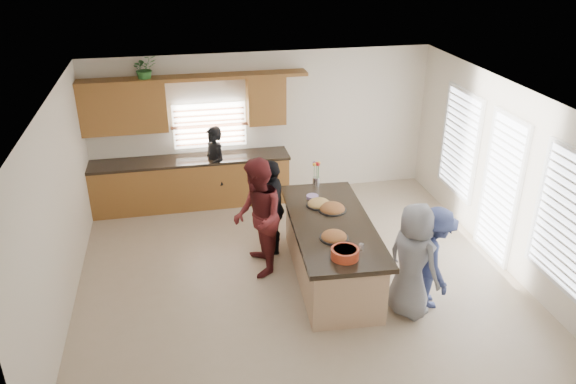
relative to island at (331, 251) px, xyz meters
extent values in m
plane|color=tan|center=(-0.49, 0.20, -0.45)|extent=(6.50, 6.50, 0.00)
cube|color=silver|center=(-0.49, 3.20, 0.95)|extent=(6.50, 0.02, 2.80)
cube|color=silver|center=(-0.49, -2.80, 0.95)|extent=(6.50, 0.02, 2.80)
cube|color=silver|center=(-3.74, 0.20, 0.95)|extent=(0.02, 6.00, 2.80)
cube|color=silver|center=(2.76, 0.20, 0.95)|extent=(0.02, 6.00, 2.80)
cube|color=white|center=(-0.49, 0.20, 2.35)|extent=(6.50, 6.00, 0.02)
cube|color=olive|center=(-1.92, 2.89, 0.00)|extent=(3.65, 0.62, 0.90)
cube|color=black|center=(-1.92, 2.89, 0.47)|extent=(3.70, 0.65, 0.05)
cube|color=olive|center=(-2.99, 3.02, 1.50)|extent=(1.50, 0.36, 0.90)
cube|color=olive|center=(-0.44, 3.02, 1.50)|extent=(0.70, 0.36, 0.90)
cube|color=olive|center=(-1.72, 3.02, 1.98)|extent=(4.05, 0.40, 0.06)
cube|color=brown|center=(-1.49, 3.16, 1.02)|extent=(1.35, 0.08, 0.85)
cube|color=white|center=(2.73, 1.50, 0.97)|extent=(0.06, 1.10, 1.75)
cube|color=white|center=(2.73, 0.10, 0.72)|extent=(0.06, 0.85, 2.25)
cube|color=white|center=(2.73, -1.40, 0.97)|extent=(0.06, 1.10, 1.75)
cube|color=tan|center=(0.00, 0.00, -0.01)|extent=(1.14, 2.55, 0.88)
cube|color=black|center=(0.00, 0.00, 0.46)|extent=(1.30, 2.76, 0.07)
cube|color=black|center=(0.00, 0.00, -0.41)|extent=(1.06, 2.47, 0.08)
cylinder|color=black|center=(-0.10, -0.48, 0.51)|extent=(0.40, 0.40, 0.02)
ellipsoid|color=#A36333|center=(-0.10, -0.48, 0.53)|extent=(0.36, 0.36, 0.16)
cylinder|color=black|center=(0.10, 0.35, 0.51)|extent=(0.43, 0.43, 0.02)
ellipsoid|color=#A36333|center=(0.10, 0.35, 0.53)|extent=(0.38, 0.38, 0.17)
cylinder|color=black|center=(-0.05, 0.55, 0.51)|extent=(0.39, 0.39, 0.02)
ellipsoid|color=tan|center=(-0.05, 0.55, 0.53)|extent=(0.35, 0.35, 0.16)
cylinder|color=#C64224|center=(-0.10, -0.98, 0.57)|extent=(0.37, 0.37, 0.14)
cylinder|color=beige|center=(-0.10, -0.98, 0.61)|extent=(0.30, 0.30, 0.04)
cylinder|color=white|center=(0.17, -0.84, 0.54)|extent=(0.07, 0.07, 0.09)
cylinder|color=#A081BB|center=(-0.09, 0.82, 0.52)|extent=(0.19, 0.19, 0.05)
cylinder|color=silver|center=(0.08, 1.25, 0.58)|extent=(0.12, 0.12, 0.16)
imported|color=#32752F|center=(-2.56, 3.02, 2.18)|extent=(0.52, 0.49, 0.46)
imported|color=black|center=(-1.47, 2.80, 0.33)|extent=(0.58, 0.67, 1.56)
imported|color=#5C1B1D|center=(-1.03, 0.39, 0.47)|extent=(0.72, 0.91, 1.84)
imported|color=black|center=(-0.72, 0.95, 0.34)|extent=(0.45, 0.96, 1.59)
imported|color=#3C4983|center=(1.20, -0.92, 0.29)|extent=(0.70, 1.04, 1.49)
imported|color=slate|center=(0.83, -1.05, 0.37)|extent=(0.84, 0.96, 1.65)
camera|label=1|loc=(-2.08, -6.92, 4.41)|focal=35.00mm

